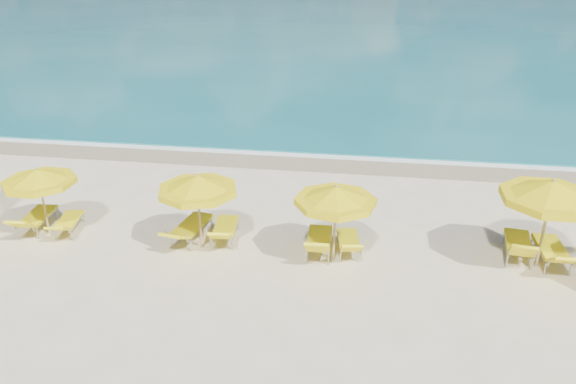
# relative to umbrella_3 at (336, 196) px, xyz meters

# --- Properties ---
(ground_plane) EXTENTS (120.00, 120.00, 0.00)m
(ground_plane) POSITION_rel_umbrella_3_xyz_m (-1.47, 0.05, -1.85)
(ground_plane) COLOR beige
(ocean) EXTENTS (120.00, 80.00, 0.30)m
(ocean) POSITION_rel_umbrella_3_xyz_m (-1.47, 48.05, -1.85)
(ocean) COLOR #126266
(ocean) RESTS_ON ground
(wet_sand_band) EXTENTS (120.00, 2.60, 0.01)m
(wet_sand_band) POSITION_rel_umbrella_3_xyz_m (-1.47, 7.45, -1.85)
(wet_sand_band) COLOR tan
(wet_sand_band) RESTS_ON ground
(foam_line) EXTENTS (120.00, 1.20, 0.03)m
(foam_line) POSITION_rel_umbrella_3_xyz_m (-1.47, 8.25, -1.85)
(foam_line) COLOR white
(foam_line) RESTS_ON ground
(whitecap_near) EXTENTS (14.00, 0.36, 0.05)m
(whitecap_near) POSITION_rel_umbrella_3_xyz_m (-7.47, 17.05, -1.85)
(whitecap_near) COLOR white
(whitecap_near) RESTS_ON ground
(whitecap_far) EXTENTS (18.00, 0.30, 0.05)m
(whitecap_far) POSITION_rel_umbrella_3_xyz_m (6.53, 24.05, -1.85)
(whitecap_far) COLOR white
(whitecap_far) RESTS_ON ground
(umbrella_1) EXTENTS (2.63, 2.63, 2.07)m
(umbrella_1) POSITION_rel_umbrella_3_xyz_m (-8.33, 0.23, -0.09)
(umbrella_1) COLOR tan
(umbrella_1) RESTS_ON ground
(umbrella_2) EXTENTS (2.37, 2.37, 2.20)m
(umbrella_2) POSITION_rel_umbrella_3_xyz_m (-3.68, 0.11, 0.02)
(umbrella_2) COLOR tan
(umbrella_2) RESTS_ON ground
(umbrella_3) EXTENTS (2.44, 2.44, 2.17)m
(umbrella_3) POSITION_rel_umbrella_3_xyz_m (0.00, 0.00, 0.00)
(umbrella_3) COLOR tan
(umbrella_3) RESTS_ON ground
(umbrella_4) EXTENTS (3.24, 3.24, 2.51)m
(umbrella_4) POSITION_rel_umbrella_3_xyz_m (5.29, 0.44, 0.29)
(umbrella_4) COLOR tan
(umbrella_4) RESTS_ON ground
(lounger_1_left) EXTENTS (0.82, 2.00, 0.86)m
(lounger_1_left) POSITION_rel_umbrella_3_xyz_m (-8.78, 0.40, -1.61)
(lounger_1_left) COLOR #A5A8AD
(lounger_1_left) RESTS_ON ground
(lounger_1_right) EXTENTS (0.81, 1.77, 0.68)m
(lounger_1_right) POSITION_rel_umbrella_3_xyz_m (-7.79, 0.40, -1.65)
(lounger_1_right) COLOR #A5A8AD
(lounger_1_right) RESTS_ON ground
(lounger_2_left) EXTENTS (0.99, 2.15, 0.79)m
(lounger_2_left) POSITION_rel_umbrella_3_xyz_m (-4.10, 0.51, -1.61)
(lounger_2_left) COLOR #A5A8AD
(lounger_2_left) RESTS_ON ground
(lounger_2_right) EXTENTS (0.81, 1.92, 0.82)m
(lounger_2_right) POSITION_rel_umbrella_3_xyz_m (-3.13, 0.60, -1.62)
(lounger_2_right) COLOR #A5A8AD
(lounger_2_right) RESTS_ON ground
(lounger_3_left) EXTENTS (0.72, 1.95, 0.92)m
(lounger_3_left) POSITION_rel_umbrella_3_xyz_m (-0.42, 0.27, -1.61)
(lounger_3_left) COLOR #A5A8AD
(lounger_3_left) RESTS_ON ground
(lounger_3_right) EXTENTS (0.79, 1.74, 0.78)m
(lounger_3_right) POSITION_rel_umbrella_3_xyz_m (0.37, 0.43, -1.64)
(lounger_3_right) COLOR #A5A8AD
(lounger_3_right) RESTS_ON ground
(lounger_4_left) EXTENTS (0.90, 1.98, 0.95)m
(lounger_4_left) POSITION_rel_umbrella_3_xyz_m (4.88, 0.86, -1.61)
(lounger_4_left) COLOR #A5A8AD
(lounger_4_left) RESTS_ON ground
(lounger_4_right) EXTENTS (0.72, 2.03, 0.87)m
(lounger_4_right) POSITION_rel_umbrella_3_xyz_m (5.68, 0.66, -1.61)
(lounger_4_right) COLOR #A5A8AD
(lounger_4_right) RESTS_ON ground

